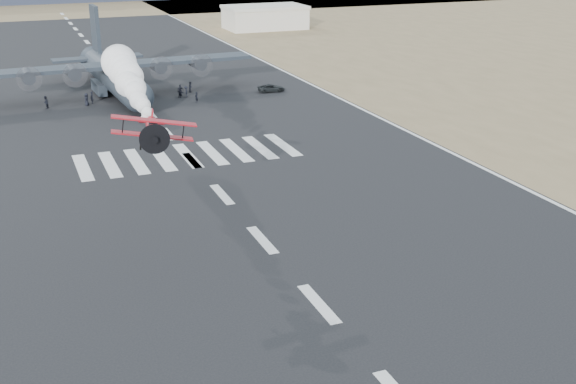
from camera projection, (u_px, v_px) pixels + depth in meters
scrub_far at (55, 6)px, 241.55m from camera, size 500.00×80.00×0.00m
runway_markings at (169, 134)px, 93.45m from camera, size 60.00×260.00×0.01m
hangar_right at (265, 17)px, 186.72m from camera, size 20.50×12.50×5.90m
aerobatic_biplane at (153, 130)px, 56.36m from camera, size 6.54×5.90×2.98m
smoke_trail at (124, 69)px, 78.71m from camera, size 4.60×30.24×4.12m
transport_aircraft at (113, 73)px, 114.63m from camera, size 44.07×36.27×12.73m
support_vehicle at (271, 88)px, 116.83m from camera, size 4.44×2.30×1.20m
crew_a at (196, 97)px, 109.70m from camera, size 0.76×0.75×1.61m
crew_b at (46, 102)px, 106.01m from camera, size 0.93×1.08×1.89m
crew_c at (186, 92)px, 113.18m from camera, size 0.84×1.21×1.72m
crew_d at (180, 90)px, 113.90m from camera, size 1.18×1.00×1.79m
crew_e at (87, 99)px, 107.79m from camera, size 0.92×1.08×1.88m
crew_f at (180, 93)px, 112.81m from camera, size 1.07×1.55×1.60m
crew_g at (92, 98)px, 109.00m from camera, size 0.71×0.79×1.85m
crew_h at (191, 87)px, 116.45m from camera, size 0.85×0.98×1.71m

